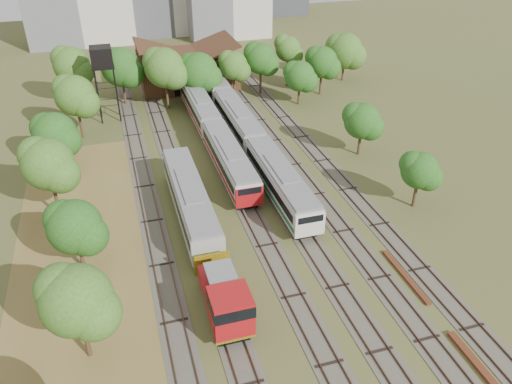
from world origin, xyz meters
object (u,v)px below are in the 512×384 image
object	(u,v)px
railcar_green_set	(238,121)
water_tower	(102,59)
shunter_locomotive	(226,301)
railcar_red_set	(213,131)

from	to	relation	value
railcar_green_set	water_tower	world-z (taller)	water_tower
railcar_green_set	shunter_locomotive	distance (m)	34.79
railcar_green_set	water_tower	xyz separation A→B (m)	(-16.63, 10.79, 6.96)
water_tower	railcar_green_set	bearing A→B (deg)	-32.97
railcar_red_set	water_tower	distance (m)	19.36
shunter_locomotive	water_tower	bearing A→B (deg)	98.54
shunter_locomotive	railcar_red_set	bearing A→B (deg)	79.12
railcar_red_set	water_tower	bearing A→B (deg)	134.39
railcar_red_set	shunter_locomotive	distance (m)	31.78
railcar_red_set	railcar_green_set	xyz separation A→B (m)	(4.00, 2.11, 0.04)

